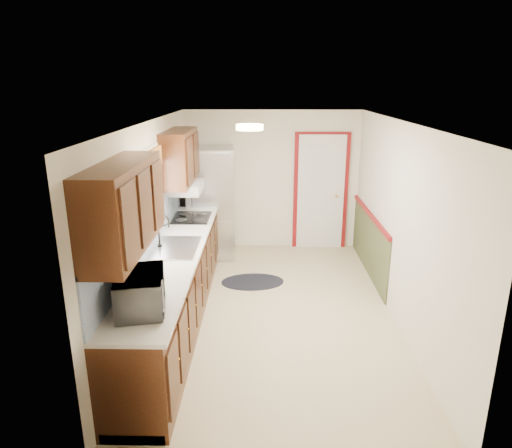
{
  "coord_description": "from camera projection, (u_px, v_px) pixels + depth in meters",
  "views": [
    {
      "loc": [
        -0.14,
        -5.29,
        2.83
      ],
      "look_at": [
        -0.24,
        0.11,
        1.15
      ],
      "focal_mm": 32.0,
      "sensor_mm": 36.0,
      "label": 1
    }
  ],
  "objects": [
    {
      "name": "back_wall_trim",
      "position": [
        331.0,
        202.0,
        7.72
      ],
      "size": [
        1.12,
        2.3,
        2.08
      ],
      "color": "maroon",
      "rests_on": "ground"
    },
    {
      "name": "cooktop",
      "position": [
        192.0,
        218.0,
        6.63
      ],
      "size": [
        0.52,
        0.63,
        0.02
      ],
      "primitive_type": "cube",
      "color": "black",
      "rests_on": "kitchen_run"
    },
    {
      "name": "ceiling_fixture",
      "position": [
        250.0,
        127.0,
        5.01
      ],
      "size": [
        0.3,
        0.3,
        0.06
      ],
      "primitive_type": "cylinder",
      "color": "#FFD88C",
      "rests_on": "room_shell"
    },
    {
      "name": "kitchen_run",
      "position": [
        171.0,
        261.0,
        5.39
      ],
      "size": [
        0.63,
        4.0,
        2.2
      ],
      "color": "#3A1C0D",
      "rests_on": "ground"
    },
    {
      "name": "microwave",
      "position": [
        140.0,
        288.0,
        3.91
      ],
      "size": [
        0.45,
        0.65,
        0.4
      ],
      "primitive_type": "imported",
      "rotation": [
        0.0,
        0.0,
        1.78
      ],
      "color": "white",
      "rests_on": "kitchen_run"
    },
    {
      "name": "room_shell",
      "position": [
        275.0,
        223.0,
        5.54
      ],
      "size": [
        3.2,
        5.2,
        2.52
      ],
      "color": "#CCBB90",
      "rests_on": "ground"
    },
    {
      "name": "refrigerator",
      "position": [
        211.0,
        203.0,
        7.59
      ],
      "size": [
        0.82,
        0.8,
        1.83
      ],
      "rotation": [
        0.0,
        0.0,
        0.08
      ],
      "color": "#B7B7BC",
      "rests_on": "ground"
    },
    {
      "name": "rug",
      "position": [
        253.0,
        282.0,
        6.76
      ],
      "size": [
        0.98,
        0.68,
        0.01
      ],
      "primitive_type": "ellipsoid",
      "rotation": [
        0.0,
        0.0,
        0.09
      ],
      "color": "black",
      "rests_on": "ground"
    }
  ]
}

